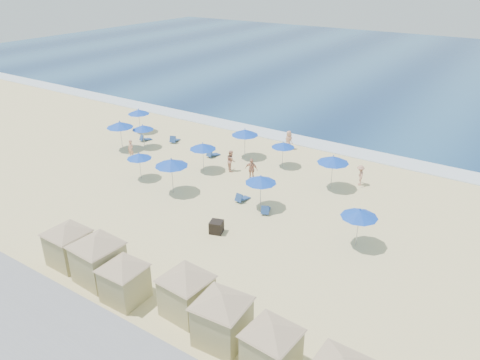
# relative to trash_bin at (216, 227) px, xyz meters

# --- Properties ---
(ground) EXTENTS (160.00, 160.00, 0.00)m
(ground) POSITION_rel_trash_bin_xyz_m (-2.12, 2.27, -0.39)
(ground) COLOR beige
(ground) RESTS_ON ground
(ocean) EXTENTS (160.00, 80.00, 0.06)m
(ocean) POSITION_rel_trash_bin_xyz_m (-2.12, 57.27, -0.36)
(ocean) COLOR navy
(ocean) RESTS_ON ground
(surf_line) EXTENTS (160.00, 2.50, 0.08)m
(surf_line) POSITION_rel_trash_bin_xyz_m (-2.12, 17.77, -0.35)
(surf_line) COLOR white
(surf_line) RESTS_ON ground
(seawall) EXTENTS (160.00, 6.10, 1.22)m
(seawall) POSITION_rel_trash_bin_xyz_m (-2.12, -11.22, 0.26)
(seawall) COLOR gray
(seawall) RESTS_ON ground
(trash_bin) EXTENTS (0.99, 0.99, 0.78)m
(trash_bin) POSITION_rel_trash_bin_xyz_m (0.00, 0.00, 0.00)
(trash_bin) COLOR black
(trash_bin) RESTS_ON ground
(cabana_0) EXTENTS (4.33, 4.33, 2.72)m
(cabana_0) POSITION_rel_trash_bin_xyz_m (-4.89, -7.20, 1.16)
(cabana_0) COLOR tan
(cabana_0) RESTS_ON ground
(cabana_1) EXTENTS (4.69, 4.69, 2.95)m
(cabana_1) POSITION_rel_trash_bin_xyz_m (-2.33, -7.29, 1.30)
(cabana_1) COLOR tan
(cabana_1) RESTS_ON ground
(cabana_2) EXTENTS (4.10, 4.10, 2.57)m
(cabana_2) POSITION_rel_trash_bin_xyz_m (0.00, -7.68, 1.08)
(cabana_2) COLOR tan
(cabana_2) RESTS_ON ground
(cabana_3) EXTENTS (4.39, 4.39, 2.76)m
(cabana_3) POSITION_rel_trash_bin_xyz_m (3.24, -6.76, 1.19)
(cabana_3) COLOR tan
(cabana_3) RESTS_ON ground
(cabana_4) EXTENTS (4.52, 4.52, 2.84)m
(cabana_4) POSITION_rel_trash_bin_xyz_m (5.71, -7.30, 1.24)
(cabana_4) COLOR tan
(cabana_4) RESTS_ON ground
(cabana_5) EXTENTS (4.21, 4.21, 2.65)m
(cabana_5) POSITION_rel_trash_bin_xyz_m (8.35, -7.49, 1.13)
(cabana_5) COLOR tan
(cabana_5) RESTS_ON ground
(umbrella_0) EXTENTS (2.12, 2.12, 2.41)m
(umbrella_0) POSITION_rel_trash_bin_xyz_m (-17.73, 11.20, 1.70)
(umbrella_0) COLOR #A5A8AD
(umbrella_0) RESTS_ON ground
(umbrella_1) EXTENTS (2.38, 2.38, 2.71)m
(umbrella_1) POSITION_rel_trash_bin_xyz_m (-15.65, 6.84, 1.95)
(umbrella_1) COLOR #A5A8AD
(umbrella_1) RESTS_ON ground
(umbrella_2) EXTENTS (1.95, 1.95, 2.22)m
(umbrella_2) POSITION_rel_trash_bin_xyz_m (-14.33, 8.30, 1.53)
(umbrella_2) COLOR #A5A8AD
(umbrella_2) RESTS_ON ground
(umbrella_3) EXTENTS (1.93, 1.93, 2.20)m
(umbrella_3) POSITION_rel_trash_bin_xyz_m (-9.74, 3.22, 1.51)
(umbrella_3) COLOR #A5A8AD
(umbrella_3) RESTS_ON ground
(umbrella_4) EXTENTS (2.31, 2.31, 2.63)m
(umbrella_4) POSITION_rel_trash_bin_xyz_m (-5.39, 11.45, 1.89)
(umbrella_4) COLOR #A5A8AD
(umbrella_4) RESTS_ON ground
(umbrella_5) EXTENTS (2.15, 2.15, 2.44)m
(umbrella_5) POSITION_rel_trash_bin_xyz_m (-6.59, 7.16, 1.73)
(umbrella_5) COLOR #A5A8AD
(umbrella_5) RESTS_ON ground
(umbrella_6) EXTENTS (2.41, 2.41, 2.75)m
(umbrella_6) POSITION_rel_trash_bin_xyz_m (-6.02, 2.77, 1.99)
(umbrella_6) COLOR #A5A8AD
(umbrella_6) RESTS_ON ground
(umbrella_7) EXTENTS (1.92, 1.92, 2.19)m
(umbrella_7) POSITION_rel_trash_bin_xyz_m (-1.69, 11.52, 1.51)
(umbrella_7) COLOR #A5A8AD
(umbrella_7) RESTS_ON ground
(umbrella_8) EXTENTS (2.15, 2.15, 2.45)m
(umbrella_8) POSITION_rel_trash_bin_xyz_m (0.55, 4.37, 1.73)
(umbrella_8) COLOR #A5A8AD
(umbrella_8) RESTS_ON ground
(umbrella_9) EXTENTS (2.35, 2.35, 2.68)m
(umbrella_9) POSITION_rel_trash_bin_xyz_m (3.37, 9.91, 1.93)
(umbrella_9) COLOR #A5A8AD
(umbrella_9) RESTS_ON ground
(umbrella_10) EXTENTS (2.20, 2.20, 2.51)m
(umbrella_10) POSITION_rel_trash_bin_xyz_m (7.83, 3.49, 1.78)
(umbrella_10) COLOR #A5A8AD
(umbrella_10) RESTS_ON ground
(beach_chair_0) EXTENTS (0.84, 1.26, 0.64)m
(beach_chair_0) POSITION_rel_trash_bin_xyz_m (-15.54, 9.57, -0.17)
(beach_chair_0) COLOR navy
(beach_chair_0) RESTS_ON ground
(beach_chair_1) EXTENTS (0.95, 1.42, 0.72)m
(beach_chair_1) POSITION_rel_trash_bin_xyz_m (-12.95, 10.85, -0.14)
(beach_chair_1) COLOR navy
(beach_chair_1) RESTS_ON ground
(beach_chair_2) EXTENTS (0.77, 1.35, 0.70)m
(beach_chair_2) POSITION_rel_trash_bin_xyz_m (-7.81, 9.96, -0.15)
(beach_chair_2) COLOR navy
(beach_chair_2) RESTS_ON ground
(beach_chair_3) EXTENTS (0.64, 1.27, 0.68)m
(beach_chair_3) POSITION_rel_trash_bin_xyz_m (-1.04, 4.42, -0.16)
(beach_chair_3) COLOR navy
(beach_chair_3) RESTS_ON ground
(beach_chair_4) EXTENTS (1.00, 1.34, 0.67)m
(beach_chair_4) POSITION_rel_trash_bin_xyz_m (1.26, 3.88, -0.16)
(beach_chair_4) COLOR navy
(beach_chair_4) RESTS_ON ground
(beach_chair_5) EXTENTS (0.62, 1.39, 0.76)m
(beach_chair_5) POSITION_rel_trash_bin_xyz_m (6.90, 6.66, -0.13)
(beach_chair_5) COLOR navy
(beach_chair_5) RESTS_ON ground
(beachgoer_0) EXTENTS (0.61, 0.40, 1.65)m
(beachgoer_0) POSITION_rel_trash_bin_xyz_m (-13.43, 5.80, 0.43)
(beachgoer_0) COLOR tan
(beachgoer_0) RESTS_ON ground
(beachgoer_1) EXTENTS (1.06, 1.06, 1.73)m
(beachgoer_1) POSITION_rel_trash_bin_xyz_m (-4.73, 8.42, 0.47)
(beachgoer_1) COLOR tan
(beachgoer_1) RESTS_ON ground
(beachgoer_2) EXTENTS (1.11, 0.63, 1.78)m
(beachgoer_2) POSITION_rel_trash_bin_xyz_m (-2.41, 7.82, 0.50)
(beachgoer_2) COLOR tan
(beachgoer_2) RESTS_ON ground
(beachgoer_3) EXTENTS (0.94, 1.18, 1.59)m
(beachgoer_3) POSITION_rel_trash_bin_xyz_m (4.93, 11.66, 0.40)
(beachgoer_3) COLOR tan
(beachgoer_3) RESTS_ON ground
(beachgoer_4) EXTENTS (0.97, 0.78, 1.73)m
(beachgoer_4) POSITION_rel_trash_bin_xyz_m (-3.16, 15.27, 0.47)
(beachgoer_4) COLOR tan
(beachgoer_4) RESTS_ON ground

